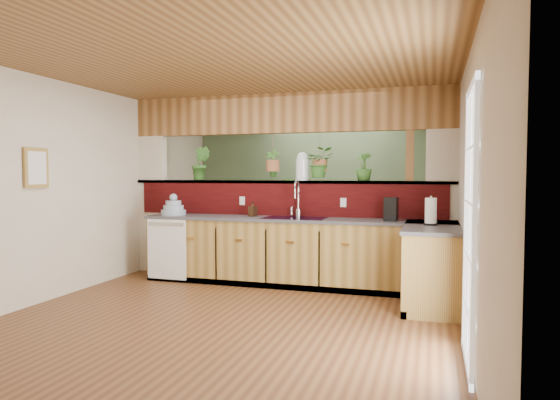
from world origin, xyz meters
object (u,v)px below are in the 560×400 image
(glass_jar, at_px, (302,166))
(faucet, at_px, (297,197))
(shelving_console, at_px, (271,228))
(soap_dispenser, at_px, (253,209))
(coffee_maker, at_px, (391,210))
(dish_stack, at_px, (174,208))
(paper_towel, at_px, (431,212))

(glass_jar, bearing_deg, faucet, -92.84)
(faucet, height_order, shelving_console, faucet)
(faucet, relative_size, glass_jar, 1.29)
(soap_dispenser, bearing_deg, shelving_console, 101.64)
(glass_jar, distance_m, shelving_console, 2.44)
(coffee_maker, bearing_deg, shelving_console, 138.21)
(faucet, xyz_separation_m, soap_dispenser, (-0.61, -0.08, -0.17))
(faucet, distance_m, dish_stack, 1.77)
(dish_stack, height_order, shelving_console, dish_stack)
(paper_towel, bearing_deg, dish_stack, 174.10)
(glass_jar, bearing_deg, coffee_maker, -16.90)
(dish_stack, relative_size, shelving_console, 0.26)
(soap_dispenser, distance_m, paper_towel, 2.39)
(shelving_console, bearing_deg, coffee_maker, -25.25)
(dish_stack, xyz_separation_m, paper_towel, (3.48, -0.36, 0.06))
(coffee_maker, height_order, paper_towel, paper_towel)
(coffee_maker, distance_m, shelving_console, 3.29)
(dish_stack, relative_size, soap_dispenser, 1.68)
(faucet, bearing_deg, soap_dispenser, -172.34)
(paper_towel, height_order, shelving_console, paper_towel)
(dish_stack, bearing_deg, shelving_console, 73.67)
(faucet, distance_m, paper_towel, 1.83)
(soap_dispenser, height_order, glass_jar, glass_jar)
(faucet, bearing_deg, paper_towel, -18.43)
(coffee_maker, bearing_deg, soap_dispenser, -179.54)
(paper_towel, distance_m, glass_jar, 1.97)
(shelving_console, bearing_deg, faucet, -44.17)
(shelving_console, bearing_deg, paper_towel, -24.77)
(faucet, relative_size, dish_stack, 1.45)
(shelving_console, bearing_deg, dish_stack, -87.08)
(dish_stack, height_order, soap_dispenser, dish_stack)
(dish_stack, bearing_deg, faucet, 7.10)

